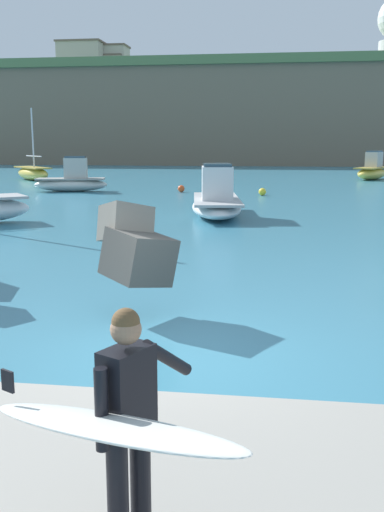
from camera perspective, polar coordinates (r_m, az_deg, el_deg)
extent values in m
plane|color=teal|center=(8.71, -2.10, -9.67)|extent=(400.00, 400.00, 0.00)
cube|color=#4C4944|center=(10.22, -5.25, -0.09)|extent=(1.49, 1.40, 1.07)
cube|color=slate|center=(10.64, -6.51, 3.13)|extent=(1.07, 1.21, 0.95)
cylinder|color=black|center=(4.48, -5.06, -21.25)|extent=(0.15, 0.15, 0.90)
cylinder|color=black|center=(4.33, -7.27, -22.57)|extent=(0.15, 0.15, 0.90)
cube|color=black|center=(4.05, -6.37, -12.95)|extent=(0.37, 0.44, 0.60)
sphere|color=#A87A5B|center=(3.89, -6.50, -7.15)|extent=(0.21, 0.21, 0.21)
sphere|color=brown|center=(3.88, -6.52, -6.45)|extent=(0.19, 0.19, 0.19)
cylinder|color=black|center=(4.24, -2.45, -9.97)|extent=(0.32, 0.51, 0.41)
cylinder|color=black|center=(3.90, -8.86, -14.64)|extent=(0.09, 0.09, 0.56)
ellipsoid|color=white|center=(3.82, -8.45, -16.22)|extent=(2.03, 1.27, 0.37)
cube|color=black|center=(4.44, -17.63, -11.60)|extent=(0.12, 0.07, 0.16)
ellipsoid|color=#EAC64C|center=(50.53, -15.35, 7.80)|extent=(4.97, 5.19, 1.08)
cube|color=#AF9539|center=(50.51, -15.38, 8.36)|extent=(4.58, 4.78, 0.10)
cylinder|color=silver|center=(50.07, -15.35, 11.12)|extent=(0.12, 0.12, 4.76)
cylinder|color=silver|center=(50.08, -15.27, 9.43)|extent=(2.36, 2.54, 0.08)
ellipsoid|color=beige|center=(38.23, -11.80, 6.84)|extent=(4.86, 2.43, 0.84)
cube|color=#9C9991|center=(38.21, -11.82, 7.41)|extent=(4.47, 2.24, 0.10)
cube|color=#B7B2A8|center=(38.12, -11.34, 8.45)|extent=(1.55, 1.18, 1.28)
cube|color=#334C5B|center=(38.10, -11.38, 9.49)|extent=(1.40, 1.06, 0.12)
ellipsoid|color=#EAC64C|center=(51.78, 17.21, 7.74)|extent=(3.80, 4.95, 1.03)
cube|color=#AF9539|center=(51.76, 17.24, 8.26)|extent=(3.49, 4.55, 0.10)
cube|color=#B7B2A8|center=(52.07, 17.41, 9.00)|extent=(1.61, 1.74, 1.27)
cube|color=#334C5B|center=(52.05, 17.46, 9.77)|extent=(1.45, 1.57, 0.12)
ellipsoid|color=white|center=(24.87, 2.41, 4.81)|extent=(2.90, 6.47, 0.75)
cube|color=#ACACAC|center=(24.84, 2.41, 5.58)|extent=(2.66, 5.95, 0.10)
cube|color=silver|center=(24.31, 2.47, 7.17)|extent=(1.48, 2.02, 1.36)
cube|color=#334C5B|center=(24.27, 2.49, 8.91)|extent=(1.33, 1.82, 0.12)
sphere|color=#E54C1E|center=(36.89, -1.06, 6.62)|extent=(0.44, 0.44, 0.44)
sphere|color=yellow|center=(34.79, 6.92, 6.27)|extent=(0.44, 0.44, 0.44)
cube|color=#756651|center=(100.43, -0.64, 13.04)|extent=(75.90, 41.89, 13.07)
cube|color=#567547|center=(100.93, -0.65, 17.09)|extent=(77.42, 42.73, 1.20)
cube|color=#B2ADA3|center=(112.31, -10.61, 18.19)|extent=(7.74, 6.89, 6.17)
cube|color=#66564C|center=(112.77, -10.67, 19.82)|extent=(8.13, 7.23, 0.30)
cube|color=silver|center=(113.18, -8.32, 17.67)|extent=(6.53, 5.23, 4.10)
cube|color=#66564C|center=(113.46, -8.36, 18.78)|extent=(6.85, 5.50, 0.30)
cube|color=#B2ADA3|center=(113.06, -8.11, 18.14)|extent=(6.76, 4.57, 5.86)
cube|color=#66564C|center=(113.49, -8.16, 19.68)|extent=(7.10, 4.79, 0.30)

